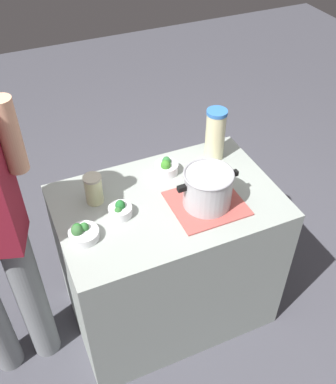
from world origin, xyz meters
TOP-DOWN VIEW (x-y plane):
  - ground_plane at (0.00, 0.00)m, footprint 8.00×8.00m
  - counter_slab at (0.00, 0.00)m, footprint 1.05×0.68m
  - dish_cloth at (-0.15, 0.10)m, footprint 0.33×0.30m
  - cooking_pot at (-0.15, 0.10)m, footprint 0.30×0.23m
  - lemonade_pitcher at (-0.35, -0.22)m, footprint 0.10×0.10m
  - mason_jar at (0.31, -0.13)m, footprint 0.08×0.08m
  - broccoli_bowl_front at (0.43, 0.07)m, footprint 0.13×0.13m
  - broccoli_bowl_center at (-0.08, -0.19)m, footprint 0.12×0.12m
  - broccoli_bowl_back at (0.24, 0.01)m, footprint 0.11×0.11m

SIDE VIEW (x-z plane):
  - ground_plane at x=0.00m, z-range 0.00..0.00m
  - counter_slab at x=0.00m, z-range 0.00..0.86m
  - dish_cloth at x=-0.15m, z-range 0.86..0.86m
  - broccoli_bowl_back at x=0.24m, z-range 0.85..0.92m
  - broccoli_bowl_front at x=0.43m, z-range 0.85..0.93m
  - broccoli_bowl_center at x=-0.08m, z-range 0.85..0.93m
  - mason_jar at x=0.31m, z-range 0.86..1.00m
  - cooking_pot at x=-0.15m, z-range 0.87..1.04m
  - lemonade_pitcher at x=-0.35m, z-range 0.86..1.13m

